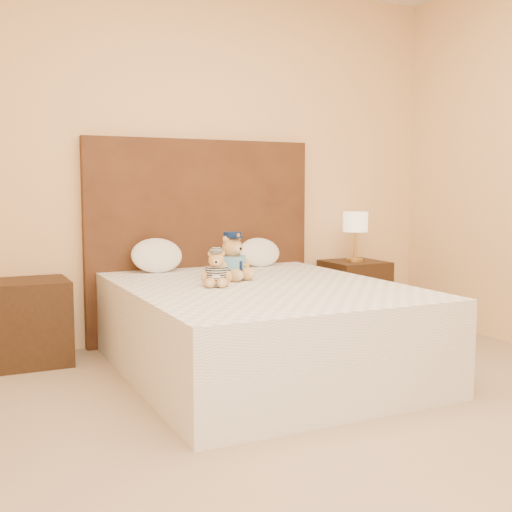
{
  "coord_description": "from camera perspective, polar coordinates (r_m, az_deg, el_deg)",
  "views": [
    {
      "loc": [
        -1.71,
        -2.32,
        1.14
      ],
      "look_at": [
        0.1,
        1.45,
        0.7
      ],
      "focal_mm": 45.0,
      "sensor_mm": 36.0,
      "label": 1
    }
  ],
  "objects": [
    {
      "name": "pillow_right",
      "position": [
        4.86,
        0.32,
        0.46
      ],
      "size": [
        0.33,
        0.21,
        0.23
      ],
      "primitive_type": "ellipsoid",
      "color": "white",
      "rests_on": "bed"
    },
    {
      "name": "room_walls",
      "position": [
        3.33,
        6.2,
        17.6
      ],
      "size": [
        4.04,
        4.52,
        2.72
      ],
      "color": "#F1C083",
      "rests_on": "ground"
    },
    {
      "name": "ground",
      "position": [
        3.1,
        10.44,
        -15.61
      ],
      "size": [
        4.0,
        4.5,
        0.0
      ],
      "primitive_type": "cube",
      "color": "tan",
      "rests_on": "ground"
    },
    {
      "name": "nightstand_right",
      "position": [
        5.31,
        8.72,
        -3.4
      ],
      "size": [
        0.45,
        0.45,
        0.55
      ],
      "primitive_type": "cube",
      "color": "#331E10",
      "rests_on": "ground"
    },
    {
      "name": "headboard",
      "position": [
        4.86,
        -4.9,
        1.42
      ],
      "size": [
        1.75,
        0.08,
        1.5
      ],
      "primitive_type": "cube",
      "color": "#4E2E17",
      "rests_on": "ground"
    },
    {
      "name": "nightstand_left",
      "position": [
        4.43,
        -19.22,
        -5.55
      ],
      "size": [
        0.45,
        0.45,
        0.55
      ],
      "primitive_type": "cube",
      "color": "#331E10",
      "rests_on": "ground"
    },
    {
      "name": "teddy_prisoner",
      "position": [
        3.86,
        -3.54,
        -1.09
      ],
      "size": [
        0.26,
        0.25,
        0.22
      ],
      "primitive_type": null,
      "rotation": [
        0.0,
        0.0,
        -0.42
      ],
      "color": "#AB8142",
      "rests_on": "bed"
    },
    {
      "name": "lamp",
      "position": [
        5.24,
        8.82,
        2.79
      ],
      "size": [
        0.2,
        0.2,
        0.4
      ],
      "color": "gold",
      "rests_on": "nightstand_right"
    },
    {
      "name": "pillow_left",
      "position": [
        4.57,
        -8.81,
        0.2
      ],
      "size": [
        0.37,
        0.24,
        0.26
      ],
      "primitive_type": "ellipsoid",
      "color": "white",
      "rests_on": "bed"
    },
    {
      "name": "bed",
      "position": [
        4.01,
        0.32,
        -6.41
      ],
      "size": [
        1.6,
        2.0,
        0.55
      ],
      "color": "white",
      "rests_on": "ground"
    },
    {
      "name": "teddy_police",
      "position": [
        4.13,
        -2.12,
        -0.02
      ],
      "size": [
        0.33,
        0.32,
        0.3
      ],
      "primitive_type": null,
      "rotation": [
        0.0,
        0.0,
        0.32
      ],
      "color": "#AB8142",
      "rests_on": "bed"
    }
  ]
}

